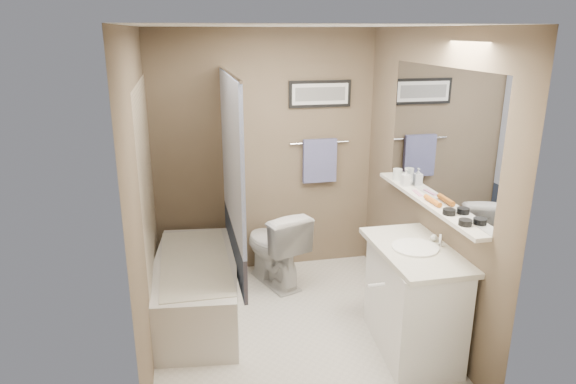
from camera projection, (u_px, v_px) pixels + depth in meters
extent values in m
plane|color=silver|center=(292.00, 329.00, 4.26)|extent=(2.50, 2.50, 0.00)
cube|color=white|center=(293.00, 29.00, 3.54)|extent=(2.20, 2.50, 0.04)
cube|color=brown|center=(265.00, 155.00, 5.04)|extent=(2.20, 0.04, 2.40)
cube|color=brown|center=(342.00, 259.00, 2.75)|extent=(2.20, 0.04, 2.40)
cube|color=brown|center=(145.00, 201.00, 3.68)|extent=(0.04, 2.50, 2.40)
cube|color=brown|center=(423.00, 183.00, 4.11)|extent=(0.04, 2.50, 2.40)
cube|color=beige|center=(149.00, 205.00, 4.20)|extent=(0.02, 1.55, 2.00)
cylinder|color=silver|center=(229.00, 73.00, 4.02)|extent=(0.02, 1.55, 0.02)
cube|color=silver|center=(232.00, 154.00, 4.22)|extent=(0.03, 1.45, 1.28)
cube|color=#253046|center=(235.00, 245.00, 4.47)|extent=(0.03, 1.45, 0.36)
cube|color=silver|center=(438.00, 135.00, 3.85)|extent=(0.02, 1.60, 1.00)
cube|color=silver|center=(426.00, 201.00, 3.99)|extent=(0.12, 1.60, 0.03)
cylinder|color=silver|center=(320.00, 143.00, 5.11)|extent=(0.60, 0.02, 0.02)
cube|color=#8085BA|center=(320.00, 161.00, 5.14)|extent=(0.34, 0.05, 0.44)
cube|color=black|center=(320.00, 94.00, 4.98)|extent=(0.62, 0.02, 0.26)
cube|color=white|center=(320.00, 94.00, 4.97)|extent=(0.56, 0.00, 0.20)
cube|color=#595959|center=(320.00, 94.00, 4.96)|extent=(0.50, 0.00, 0.13)
cube|color=silver|center=(434.00, 283.00, 2.91)|extent=(0.80, 0.02, 2.00)
cylinder|color=silver|center=(376.00, 285.00, 2.89)|extent=(0.10, 0.02, 0.02)
cube|color=silver|center=(197.00, 288.00, 4.42)|extent=(0.86, 1.57, 0.50)
cube|color=beige|center=(195.00, 262.00, 4.34)|extent=(0.56, 1.36, 0.02)
imported|color=silver|center=(274.00, 246.00, 4.94)|extent=(0.65, 0.85, 0.76)
cube|color=white|center=(413.00, 301.00, 3.90)|extent=(0.58, 0.94, 0.80)
cube|color=beige|center=(416.00, 251.00, 3.77)|extent=(0.54, 0.96, 0.04)
cylinder|color=white|center=(415.00, 247.00, 3.76)|extent=(0.34, 0.34, 0.01)
cylinder|color=silver|center=(441.00, 240.00, 3.79)|extent=(0.02, 0.02, 0.10)
sphere|color=white|center=(434.00, 237.00, 3.89)|extent=(0.05, 0.05, 0.05)
cylinder|color=black|center=(465.00, 222.00, 3.45)|extent=(0.09, 0.09, 0.04)
cylinder|color=black|center=(449.00, 212.00, 3.65)|extent=(0.09, 0.09, 0.04)
cylinder|color=#C8661C|center=(433.00, 201.00, 3.88)|extent=(0.04, 0.22, 0.04)
cube|color=pink|center=(417.00, 193.00, 4.13)|extent=(0.05, 0.16, 0.01)
cylinder|color=silver|center=(397.00, 174.00, 4.49)|extent=(0.08, 0.08, 0.10)
imported|color=#999999|center=(406.00, 177.00, 4.32)|extent=(0.07, 0.07, 0.14)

